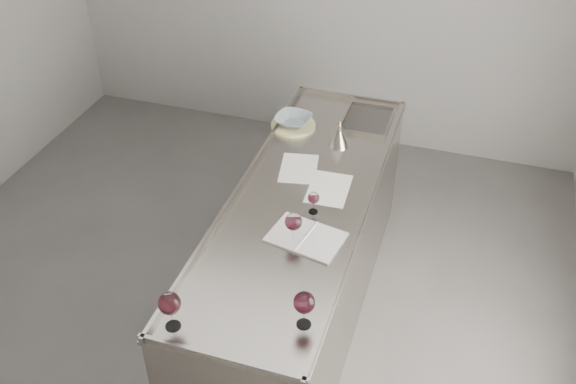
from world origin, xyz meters
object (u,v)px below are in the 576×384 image
(ceramic_bowl, at_px, (293,120))
(wine_glass_small, at_px, (314,198))
(notebook, at_px, (306,237))
(wine_funnel, at_px, (339,138))
(wine_glass_right, at_px, (304,303))
(wine_glass_left, at_px, (170,304))
(counter, at_px, (301,258))
(wine_glass_middle, at_px, (293,222))

(ceramic_bowl, bearing_deg, wine_glass_small, -65.68)
(notebook, relative_size, wine_funnel, 2.23)
(wine_glass_right, xyz_separation_m, wine_glass_small, (-0.18, 0.78, -0.04))
(wine_glass_left, xyz_separation_m, wine_glass_small, (0.37, 0.97, -0.05))
(wine_funnel, bearing_deg, ceramic_bowl, 158.28)
(notebook, bearing_deg, ceramic_bowl, 121.90)
(counter, bearing_deg, wine_glass_right, -72.92)
(wine_glass_small, xyz_separation_m, ceramic_bowl, (-0.37, 0.82, -0.04))
(wine_glass_middle, distance_m, wine_glass_small, 0.27)
(notebook, xyz_separation_m, wine_funnel, (-0.05, 0.90, 0.05))
(wine_glass_right, bearing_deg, wine_glass_middle, 112.08)
(wine_glass_left, xyz_separation_m, wine_glass_middle, (0.34, 0.71, -0.02))
(counter, relative_size, wine_glass_right, 12.69)
(notebook, height_order, wine_funnel, wine_funnel)
(notebook, bearing_deg, wine_glass_small, 107.50)
(notebook, distance_m, wine_funnel, 0.91)
(notebook, xyz_separation_m, ceramic_bowl, (-0.39, 1.04, 0.04))
(wine_glass_middle, distance_m, wine_funnel, 0.95)
(wine_glass_middle, bearing_deg, wine_glass_small, 83.18)
(wine_glass_left, height_order, notebook, wine_glass_left)
(wine_glass_small, distance_m, ceramic_bowl, 0.90)
(wine_glass_small, relative_size, wine_funnel, 0.69)
(wine_glass_small, bearing_deg, ceramic_bowl, 114.32)
(counter, xyz_separation_m, wine_glass_middle, (0.06, -0.37, 0.59))
(wine_glass_right, xyz_separation_m, notebook, (-0.16, 0.56, -0.13))
(counter, xyz_separation_m, wine_glass_small, (0.09, -0.11, 0.56))
(wine_glass_right, bearing_deg, wine_glass_small, 102.92)
(wine_funnel, bearing_deg, wine_glass_small, -87.49)
(wine_glass_middle, bearing_deg, counter, 99.65)
(wine_glass_right, height_order, ceramic_bowl, wine_glass_right)
(wine_glass_left, relative_size, notebook, 0.47)
(wine_glass_small, bearing_deg, wine_glass_left, -110.89)
(wine_glass_left, bearing_deg, counter, 75.72)
(wine_glass_left, bearing_deg, ceramic_bowl, 90.00)
(wine_glass_middle, bearing_deg, ceramic_bowl, 107.39)
(counter, relative_size, wine_glass_left, 12.21)
(wine_glass_right, distance_m, wine_glass_small, 0.81)
(ceramic_bowl, relative_size, wine_funnel, 1.24)
(wine_glass_right, relative_size, notebook, 0.46)
(wine_glass_small, xyz_separation_m, wine_funnel, (-0.03, 0.68, -0.03))
(wine_glass_right, bearing_deg, wine_glass_left, -161.29)
(wine_glass_left, relative_size, wine_glass_small, 1.53)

